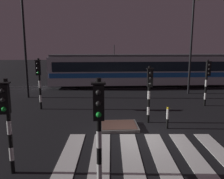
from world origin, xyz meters
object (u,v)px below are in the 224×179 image
traffic_light_kerb_mid_left (99,121)px  traffic_light_corner_far_left (39,76)px  traffic_light_median_centre (149,86)px  traffic_light_corner_far_right (207,76)px  traffic_light_corner_near_left (7,113)px  street_lamp_trackside_left (23,35)px  tram (141,70)px  street_lamp_trackside_right (193,35)px  bollard_island_edge (167,118)px

traffic_light_kerb_mid_left → traffic_light_corner_far_left: bearing=112.4°
traffic_light_median_centre → traffic_light_corner_far_right: bearing=35.5°
traffic_light_corner_near_left → street_lamp_trackside_left: street_lamp_trackside_left is taller
traffic_light_corner_far_right → traffic_light_kerb_mid_left: bearing=-127.8°
traffic_light_corner_far_right → tram: bearing=111.8°
street_lamp_trackside_left → traffic_light_corner_far_right: bearing=-14.0°
traffic_light_corner_far_right → tram: 8.29m
traffic_light_corner_near_left → traffic_light_corner_far_right: traffic_light_corner_far_right is taller
street_lamp_trackside_left → tram: bearing=24.4°
traffic_light_corner_near_left → traffic_light_kerb_mid_left: size_ratio=0.95×
traffic_light_corner_near_left → traffic_light_corner_far_left: size_ratio=0.94×
traffic_light_corner_far_left → street_lamp_trackside_right: street_lamp_trackside_right is taller
traffic_light_corner_far_left → traffic_light_kerb_mid_left: 9.91m
street_lamp_trackside_left → traffic_light_corner_near_left: bearing=-76.0°
tram → traffic_light_median_centre: bearing=-98.1°
traffic_light_median_centre → traffic_light_kerb_mid_left: (-2.64, -6.07, 0.16)m
street_lamp_trackside_left → traffic_light_kerb_mid_left: bearing=-65.9°
traffic_light_kerb_mid_left → tram: bearing=76.2°
traffic_light_corner_near_left → bollard_island_edge: size_ratio=2.79×
traffic_light_corner_far_right → bollard_island_edge: (-3.89, -4.21, -1.52)m
traffic_light_corner_far_left → bollard_island_edge: traffic_light_corner_far_left is taller
traffic_light_median_centre → traffic_light_corner_far_left: traffic_light_corner_far_left is taller
street_lamp_trackside_right → tram: bearing=134.2°
traffic_light_corner_far_right → street_lamp_trackside_left: bearing=166.0°
street_lamp_trackside_right → bollard_island_edge: size_ratio=7.16×
traffic_light_median_centre → street_lamp_trackside_right: bearing=55.2°
street_lamp_trackside_right → traffic_light_corner_far_left: bearing=-159.7°
traffic_light_corner_near_left → street_lamp_trackside_left: bearing=104.0°
traffic_light_median_centre → traffic_light_corner_far_left: size_ratio=0.92×
traffic_light_corner_far_left → traffic_light_corner_far_right: traffic_light_corner_far_left is taller
street_lamp_trackside_left → traffic_light_corner_far_left: bearing=-61.6°
traffic_light_corner_near_left → street_lamp_trackside_right: bearing=49.0°
traffic_light_median_centre → street_lamp_trackside_right: (5.10, 7.36, 2.97)m
traffic_light_corner_far_right → street_lamp_trackside_right: street_lamp_trackside_right is taller
traffic_light_corner_near_left → traffic_light_corner_far_right: (10.10, 8.09, 0.04)m
traffic_light_corner_near_left → traffic_light_median_centre: 7.25m
traffic_light_corner_far_left → street_lamp_trackside_right: bearing=20.3°
traffic_light_median_centre → street_lamp_trackside_right: 9.43m
traffic_light_corner_near_left → street_lamp_trackside_left: 12.00m
street_lamp_trackside_right → traffic_light_corner_far_right: bearing=-96.6°
traffic_light_kerb_mid_left → bollard_island_edge: (3.39, 5.17, -1.60)m
traffic_light_corner_far_right → street_lamp_trackside_left: 13.61m
traffic_light_median_centre → street_lamp_trackside_right: street_lamp_trackside_right is taller
traffic_light_kerb_mid_left → bollard_island_edge: traffic_light_kerb_mid_left is taller
traffic_light_kerb_mid_left → tram: tram is taller
traffic_light_corner_far_left → bollard_island_edge: 8.36m
traffic_light_kerb_mid_left → street_lamp_trackside_right: bearing=60.0°
traffic_light_corner_near_left → bollard_island_edge: traffic_light_corner_near_left is taller
traffic_light_corner_far_left → traffic_light_kerb_mid_left: (3.77, -9.16, -0.02)m
traffic_light_corner_near_left → traffic_light_kerb_mid_left: 3.10m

